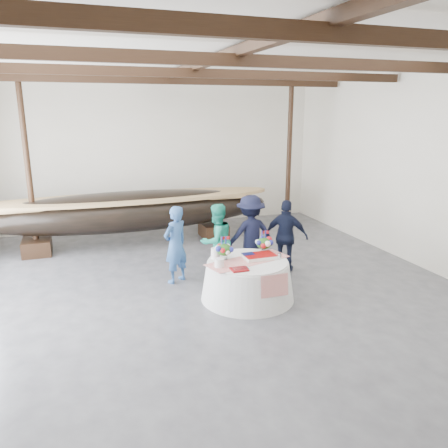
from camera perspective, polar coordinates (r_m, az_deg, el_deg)
name	(u,v)px	position (r m, az deg, el deg)	size (l,w,h in m)	color
floor	(219,299)	(8.56, -0.69, -9.75)	(10.00, 12.00, 0.01)	#3D3D42
wall_back	(157,153)	(13.68, -8.70, 9.15)	(10.00, 0.02, 4.50)	silver
wall_right	(438,171)	(10.56, 26.16, 6.19)	(0.02, 12.00, 4.50)	silver
ceiling	(218,51)	(7.84, -0.80, 21.71)	(10.00, 12.00, 0.01)	white
pavilion_structure	(206,84)	(8.49, -2.38, 17.81)	(9.80, 11.76, 4.50)	black
longboat_display	(129,211)	(11.84, -12.27, 1.65)	(7.80, 1.56, 1.46)	black
banquet_table	(248,280)	(8.45, 3.09, -7.26)	(1.79, 1.79, 0.77)	silver
tabletop_items	(244,250)	(8.43, 2.67, -3.46)	(1.74, 1.03, 0.40)	#B61512
guest_woman_blue	(176,245)	(9.15, -6.35, -2.69)	(0.60, 0.39, 1.64)	#2A5088
guest_woman_teal	(217,241)	(9.35, -0.98, -2.25)	(0.79, 0.62, 1.63)	teal
guest_man_left	(250,235)	(9.62, 3.46, -1.38)	(1.14, 0.65, 1.76)	black
guest_man_right	(286,236)	(9.78, 8.11, -1.61)	(0.96, 0.40, 1.64)	black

